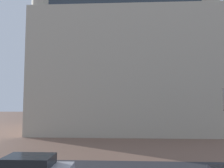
# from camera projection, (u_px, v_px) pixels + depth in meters

# --- Properties ---
(landmark_building) EXTENTS (24.49, 15.36, 34.02)m
(landmark_building) POSITION_uv_depth(u_px,v_px,m) (122.00, 65.00, 31.52)
(landmark_building) COLOR #B2A893
(landmark_building) RESTS_ON ground_plane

